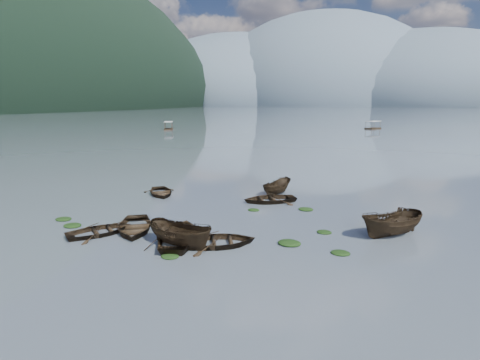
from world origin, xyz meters
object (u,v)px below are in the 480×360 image
(pontoon_centre, at_px, (373,129))
(rowboat_0, at_px, (134,231))
(pontoon_left, at_px, (169,130))
(rowboat_3, at_px, (180,240))

(pontoon_centre, bearing_deg, rowboat_0, -69.93)
(pontoon_left, bearing_deg, rowboat_3, -87.22)
(pontoon_centre, bearing_deg, pontoon_left, -129.65)
(rowboat_0, height_order, pontoon_centre, pontoon_centre)
(pontoon_centre, bearing_deg, rowboat_3, -67.95)
(pontoon_left, bearing_deg, pontoon_centre, -5.09)
(rowboat_0, xyz_separation_m, pontoon_left, (-38.75, 80.84, 0.00))
(rowboat_3, distance_m, pontoon_centre, 103.32)
(rowboat_3, bearing_deg, pontoon_left, -77.49)
(rowboat_0, xyz_separation_m, rowboat_3, (3.51, -0.69, 0.00))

